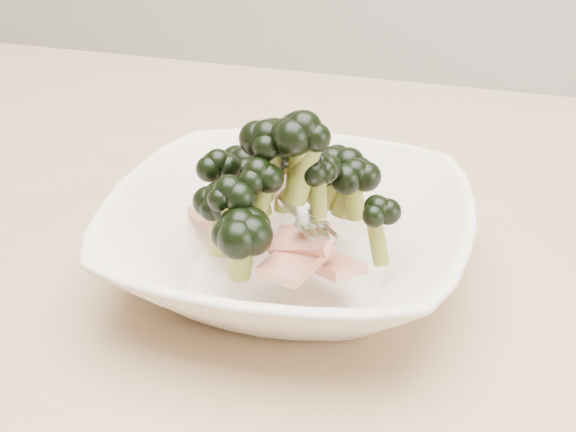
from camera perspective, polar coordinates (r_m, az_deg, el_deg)
The scene contains 2 objects.
dining_table at distance 0.66m, azimuth 2.41°, elevation -10.16°, with size 1.20×0.80×0.75m.
broccoli_dish at distance 0.55m, azimuth -0.08°, elevation -0.88°, with size 0.26×0.26×0.13m.
Camera 1 is at (0.12, -0.50, 1.06)m, focal length 50.00 mm.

